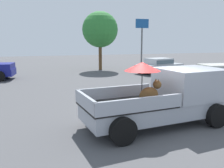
% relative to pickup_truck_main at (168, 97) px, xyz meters
% --- Properties ---
extents(ground_plane, '(80.00, 80.00, 0.00)m').
position_rel_pickup_truck_main_xyz_m(ground_plane, '(-0.47, -0.04, -0.96)').
color(ground_plane, '#4C4C4F').
extents(pickup_truck_main, '(5.21, 2.65, 2.20)m').
position_rel_pickup_truck_main_xyz_m(pickup_truck_main, '(0.00, 0.00, 0.00)').
color(pickup_truck_main, black).
rests_on(pickup_truck_main, ground).
extents(parked_sedan_near, '(4.61, 2.83, 1.33)m').
position_rel_pickup_truck_main_xyz_m(parked_sedan_near, '(6.18, 11.84, -0.22)').
color(parked_sedan_near, black).
rests_on(parked_sedan_near, ground).
extents(parked_sedan_far, '(4.48, 2.36, 1.33)m').
position_rel_pickup_truck_main_xyz_m(parked_sedan_far, '(7.16, 5.71, -0.22)').
color(parked_sedan_far, black).
rests_on(parked_sedan_far, ground).
extents(motel_sign, '(1.40, 0.16, 5.01)m').
position_rel_pickup_truck_main_xyz_m(motel_sign, '(6.33, 15.90, 2.57)').
color(motel_sign, '#59595B').
rests_on(motel_sign, ground).
extents(tree_by_lot, '(3.45, 3.45, 5.63)m').
position_rel_pickup_truck_main_xyz_m(tree_by_lot, '(1.92, 15.96, 2.93)').
color(tree_by_lot, brown).
rests_on(tree_by_lot, ground).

